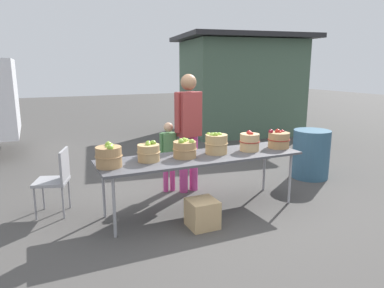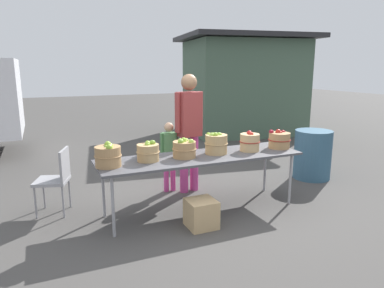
# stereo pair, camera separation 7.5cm
# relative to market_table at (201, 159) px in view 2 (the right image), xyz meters

# --- Properties ---
(ground_plane) EXTENTS (40.00, 40.00, 0.00)m
(ground_plane) POSITION_rel_market_table_xyz_m (0.00, 0.00, -0.71)
(ground_plane) COLOR #474442
(market_table) EXTENTS (2.70, 0.76, 0.75)m
(market_table) POSITION_rel_market_table_xyz_m (0.00, 0.00, 0.00)
(market_table) COLOR #4C4C51
(market_table) RESTS_ON ground
(apple_basket_green_0) EXTENTS (0.32, 0.32, 0.29)m
(apple_basket_green_0) POSITION_rel_market_table_xyz_m (-1.21, -0.02, 0.17)
(apple_basket_green_0) COLOR #A87F51
(apple_basket_green_0) RESTS_ON market_table
(apple_basket_green_1) EXTENTS (0.29, 0.29, 0.26)m
(apple_basket_green_1) POSITION_rel_market_table_xyz_m (-0.70, 0.04, 0.15)
(apple_basket_green_1) COLOR tan
(apple_basket_green_1) RESTS_ON market_table
(apple_basket_green_2) EXTENTS (0.31, 0.31, 0.26)m
(apple_basket_green_2) POSITION_rel_market_table_xyz_m (-0.23, 0.02, 0.15)
(apple_basket_green_2) COLOR #A87F51
(apple_basket_green_2) RESTS_ON market_table
(apple_basket_green_3) EXTENTS (0.31, 0.31, 0.30)m
(apple_basket_green_3) POSITION_rel_market_table_xyz_m (0.24, 0.04, 0.18)
(apple_basket_green_3) COLOR tan
(apple_basket_green_3) RESTS_ON market_table
(apple_basket_red_0) EXTENTS (0.28, 0.28, 0.28)m
(apple_basket_red_0) POSITION_rel_market_table_xyz_m (0.73, -0.01, 0.17)
(apple_basket_red_0) COLOR tan
(apple_basket_red_0) RESTS_ON market_table
(apple_basket_red_1) EXTENTS (0.32, 0.32, 0.27)m
(apple_basket_red_1) POSITION_rel_market_table_xyz_m (1.22, -0.03, 0.16)
(apple_basket_red_1) COLOR #A87F51
(apple_basket_red_1) RESTS_ON market_table
(vendor_adult) EXTENTS (0.47, 0.28, 1.79)m
(vendor_adult) POSITION_rel_market_table_xyz_m (0.15, 0.75, 0.34)
(vendor_adult) COLOR #CC3F8C
(vendor_adult) RESTS_ON ground
(child_customer) EXTENTS (0.28, 0.15, 1.08)m
(child_customer) POSITION_rel_market_table_xyz_m (-0.13, 0.87, -0.08)
(child_customer) COLOR #CC3F8C
(child_customer) RESTS_ON ground
(food_kiosk) EXTENTS (3.90, 3.40, 2.74)m
(food_kiosk) POSITION_rel_market_table_xyz_m (3.61, 4.85, 0.67)
(food_kiosk) COLOR #47604C
(food_kiosk) RESTS_ON ground
(folding_chair) EXTENTS (0.51, 0.51, 0.86)m
(folding_chair) POSITION_rel_market_table_xyz_m (-1.75, 0.67, -0.21)
(folding_chair) COLOR #99999E
(folding_chair) RESTS_ON ground
(trash_barrel) EXTENTS (0.62, 0.62, 0.83)m
(trash_barrel) POSITION_rel_market_table_xyz_m (2.35, 0.51, -0.30)
(trash_barrel) COLOR #335972
(trash_barrel) RESTS_ON ground
(produce_crate) EXTENTS (0.34, 0.34, 0.34)m
(produce_crate) POSITION_rel_market_table_xyz_m (-0.22, -0.47, -0.54)
(produce_crate) COLOR tan
(produce_crate) RESTS_ON ground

